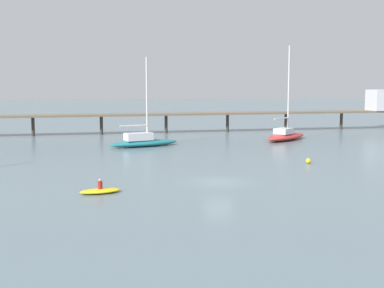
{
  "coord_description": "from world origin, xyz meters",
  "views": [
    {
      "loc": [
        -9.04,
        -42.57,
        8.6
      ],
      "look_at": [
        0.0,
        14.77,
        1.5
      ],
      "focal_mm": 48.55,
      "sensor_mm": 36.0,
      "label": 1
    }
  ],
  "objects_px": {
    "pier": "(249,109)",
    "dinghy_yellow": "(100,191)",
    "sailboat_teal": "(143,141)",
    "sailboat_red": "(286,135)",
    "mooring_buoy_outer": "(308,161)"
  },
  "relations": [
    {
      "from": "pier",
      "to": "dinghy_yellow",
      "type": "distance_m",
      "value": 52.02
    },
    {
      "from": "sailboat_teal",
      "to": "dinghy_yellow",
      "type": "distance_m",
      "value": 28.53
    },
    {
      "from": "sailboat_red",
      "to": "mooring_buoy_outer",
      "type": "bearing_deg",
      "value": -102.87
    },
    {
      "from": "sailboat_red",
      "to": "mooring_buoy_outer",
      "type": "xyz_separation_m",
      "value": [
        -4.77,
        -20.87,
        -0.49
      ]
    },
    {
      "from": "sailboat_red",
      "to": "pier",
      "type": "bearing_deg",
      "value": 97.14
    },
    {
      "from": "pier",
      "to": "mooring_buoy_outer",
      "type": "bearing_deg",
      "value": -95.01
    },
    {
      "from": "dinghy_yellow",
      "to": "mooring_buoy_outer",
      "type": "relative_size",
      "value": 6.14
    },
    {
      "from": "sailboat_teal",
      "to": "sailboat_red",
      "type": "xyz_separation_m",
      "value": [
        20.98,
        4.01,
        -0.0
      ]
    },
    {
      "from": "dinghy_yellow",
      "to": "mooring_buoy_outer",
      "type": "distance_m",
      "value": 24.02
    },
    {
      "from": "pier",
      "to": "mooring_buoy_outer",
      "type": "distance_m",
      "value": 34.97
    },
    {
      "from": "sailboat_teal",
      "to": "mooring_buoy_outer",
      "type": "xyz_separation_m",
      "value": [
        16.21,
        -16.86,
        -0.49
      ]
    },
    {
      "from": "sailboat_red",
      "to": "dinghy_yellow",
      "type": "xyz_separation_m",
      "value": [
        -26.01,
        -32.08,
        -0.56
      ]
    },
    {
      "from": "pier",
      "to": "dinghy_yellow",
      "type": "bearing_deg",
      "value": -117.89
    },
    {
      "from": "sailboat_red",
      "to": "dinghy_yellow",
      "type": "bearing_deg",
      "value": -129.03
    },
    {
      "from": "pier",
      "to": "sailboat_teal",
      "type": "distance_m",
      "value": 26.39
    }
  ]
}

